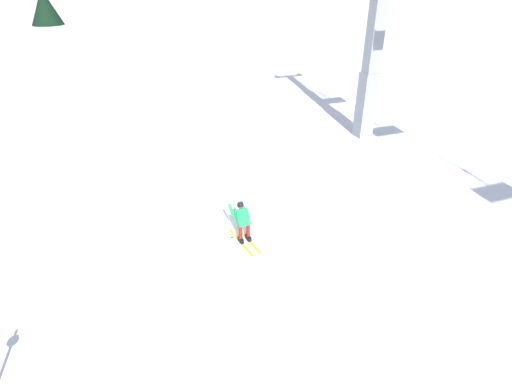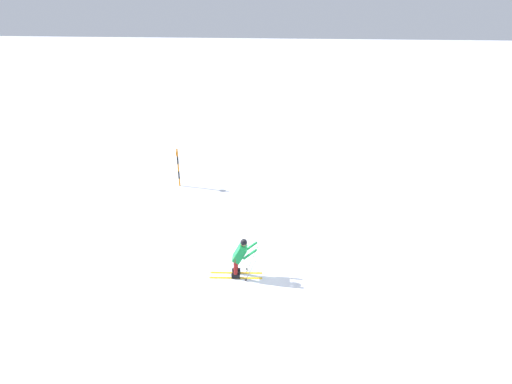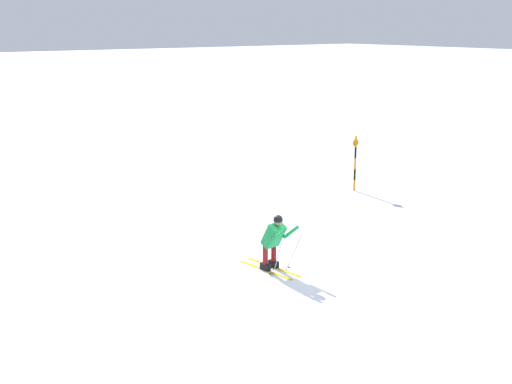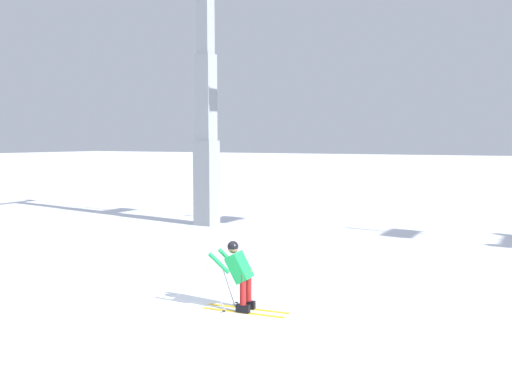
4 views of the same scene
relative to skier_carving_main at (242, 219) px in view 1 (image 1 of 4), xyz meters
name	(u,v)px [view 1 (image 1 of 4)]	position (x,y,z in m)	size (l,w,h in m)	color
ground_plane	(221,234)	(-0.58, -0.62, -0.81)	(260.00, 260.00, 0.00)	white
skier_carving_main	(242,219)	(0.00, 0.00, 0.00)	(1.82, 0.75, 1.55)	yellow
lift_tower_near	(373,51)	(-7.04, 9.44, 3.73)	(0.79, 2.60, 10.96)	gray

